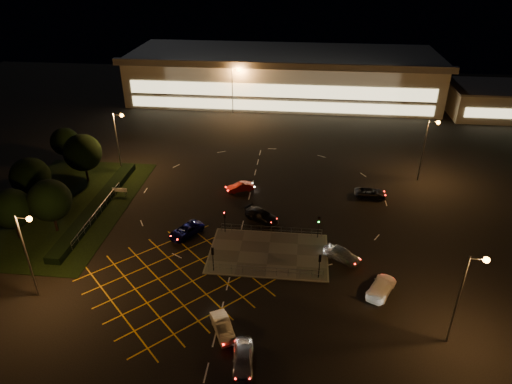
# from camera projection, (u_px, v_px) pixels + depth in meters

# --- Properties ---
(ground) EXTENTS (180.00, 180.00, 0.00)m
(ground) POSITION_uv_depth(u_px,v_px,m) (254.00, 243.00, 57.43)
(ground) COLOR black
(ground) RESTS_ON ground
(pedestrian_island) EXTENTS (14.00, 9.00, 0.12)m
(pedestrian_island) POSITION_uv_depth(u_px,v_px,m) (268.00, 253.00, 55.47)
(pedestrian_island) COLOR #4C4944
(pedestrian_island) RESTS_ON ground
(grass_verge) EXTENTS (18.00, 30.00, 0.08)m
(grass_verge) POSITION_uv_depth(u_px,v_px,m) (64.00, 207.00, 65.27)
(grass_verge) COLOR black
(grass_verge) RESTS_ON ground
(hedge) EXTENTS (2.00, 26.00, 1.00)m
(hedge) POSITION_uv_depth(u_px,v_px,m) (97.00, 206.00, 64.57)
(hedge) COLOR black
(hedge) RESTS_ON ground
(supermarket) EXTENTS (72.00, 26.50, 10.50)m
(supermarket) POSITION_uv_depth(u_px,v_px,m) (283.00, 75.00, 108.81)
(supermarket) COLOR beige
(supermarket) RESTS_ON ground
(retail_unit_a) EXTENTS (18.80, 14.80, 6.35)m
(retail_unit_a) POSITION_uv_depth(u_px,v_px,m) (493.00, 100.00, 98.55)
(retail_unit_a) COLOR beige
(retail_unit_a) RESTS_ON ground
(streetlight_sw) EXTENTS (1.78, 0.56, 10.03)m
(streetlight_sw) POSITION_uv_depth(u_px,v_px,m) (28.00, 245.00, 45.84)
(streetlight_sw) COLOR slate
(streetlight_sw) RESTS_ON ground
(streetlight_se) EXTENTS (1.78, 0.56, 10.03)m
(streetlight_se) POSITION_uv_depth(u_px,v_px,m) (466.00, 288.00, 40.16)
(streetlight_se) COLOR slate
(streetlight_se) RESTS_ON ground
(streetlight_nw) EXTENTS (1.78, 0.56, 10.03)m
(streetlight_nw) POSITION_uv_depth(u_px,v_px,m) (119.00, 134.00, 72.15)
(streetlight_nw) COLOR slate
(streetlight_nw) RESTS_ON ground
(streetlight_ne) EXTENTS (1.78, 0.56, 10.03)m
(streetlight_ne) POSITION_uv_depth(u_px,v_px,m) (428.00, 142.00, 69.38)
(streetlight_ne) COLOR slate
(streetlight_ne) RESTS_ON ground
(streetlight_far_left) EXTENTS (1.78, 0.56, 10.03)m
(streetlight_far_left) POSITION_uv_depth(u_px,v_px,m) (234.00, 85.00, 96.95)
(streetlight_far_left) COLOR slate
(streetlight_far_left) RESTS_ON ground
(streetlight_far_right) EXTENTS (1.78, 0.56, 10.03)m
(streetlight_far_right) POSITION_uv_depth(u_px,v_px,m) (425.00, 88.00, 94.94)
(streetlight_far_right) COLOR slate
(streetlight_far_right) RESTS_ON ground
(signal_sw) EXTENTS (0.28, 0.30, 3.15)m
(signal_sw) POSITION_uv_depth(u_px,v_px,m) (213.00, 254.00, 51.45)
(signal_sw) COLOR black
(signal_sw) RESTS_ON pedestrian_island
(signal_se) EXTENTS (0.28, 0.30, 3.15)m
(signal_se) POSITION_uv_depth(u_px,v_px,m) (320.00, 261.00, 50.32)
(signal_se) COLOR black
(signal_se) RESTS_ON pedestrian_island
(signal_nw) EXTENTS (0.28, 0.30, 3.15)m
(signal_nw) POSITION_uv_depth(u_px,v_px,m) (225.00, 217.00, 58.40)
(signal_nw) COLOR black
(signal_nw) RESTS_ON pedestrian_island
(signal_ne) EXTENTS (0.28, 0.30, 3.15)m
(signal_ne) POSITION_uv_depth(u_px,v_px,m) (319.00, 223.00, 57.27)
(signal_ne) COLOR black
(signal_ne) RESTS_ON pedestrian_island
(tree_a) EXTENTS (5.04, 5.04, 6.86)m
(tree_a) POSITION_uv_depth(u_px,v_px,m) (11.00, 209.00, 56.42)
(tree_a) COLOR black
(tree_a) RESTS_ON ground
(tree_b) EXTENTS (5.40, 5.40, 7.35)m
(tree_b) POSITION_uv_depth(u_px,v_px,m) (30.00, 177.00, 63.42)
(tree_b) COLOR black
(tree_b) RESTS_ON ground
(tree_c) EXTENTS (5.76, 5.76, 7.84)m
(tree_c) POSITION_uv_depth(u_px,v_px,m) (83.00, 153.00, 69.86)
(tree_c) COLOR black
(tree_c) RESTS_ON ground
(tree_d) EXTENTS (4.68, 4.68, 6.37)m
(tree_d) POSITION_uv_depth(u_px,v_px,m) (65.00, 142.00, 76.10)
(tree_d) COLOR black
(tree_d) RESTS_ON ground
(tree_e) EXTENTS (5.40, 5.40, 7.35)m
(tree_e) POSITION_uv_depth(u_px,v_px,m) (50.00, 200.00, 57.63)
(tree_e) COLOR black
(tree_e) RESTS_ON ground
(car_near_silver) EXTENTS (2.36, 4.82, 1.58)m
(car_near_silver) POSITION_uv_depth(u_px,v_px,m) (243.00, 358.00, 40.63)
(car_near_silver) COLOR #B6BABE
(car_near_silver) RESTS_ON ground
(car_queue_white) EXTENTS (3.28, 4.54, 1.42)m
(car_queue_white) POSITION_uv_depth(u_px,v_px,m) (223.00, 327.00, 44.01)
(car_queue_white) COLOR white
(car_queue_white) RESTS_ON ground
(car_left_blue) EXTENTS (4.53, 5.38, 1.37)m
(car_left_blue) POSITION_uv_depth(u_px,v_px,m) (186.00, 231.00, 58.72)
(car_left_blue) COLOR #0C0B44
(car_left_blue) RESTS_ON ground
(car_far_dkgrey) EXTENTS (5.36, 4.46, 1.47)m
(car_far_dkgrey) POSITION_uv_depth(u_px,v_px,m) (262.00, 215.00, 61.88)
(car_far_dkgrey) COLOR black
(car_far_dkgrey) RESTS_ON ground
(car_right_silver) EXTENTS (4.77, 4.04, 1.54)m
(car_right_silver) POSITION_uv_depth(u_px,v_px,m) (342.00, 254.00, 54.16)
(car_right_silver) COLOR silver
(car_right_silver) RESTS_ON ground
(car_circ_red) EXTENTS (4.25, 2.93, 1.33)m
(car_circ_red) POSITION_uv_depth(u_px,v_px,m) (240.00, 187.00, 69.16)
(car_circ_red) COLOR maroon
(car_circ_red) RESTS_ON ground
(car_east_grey) EXTENTS (4.69, 2.22, 1.30)m
(car_east_grey) POSITION_uv_depth(u_px,v_px,m) (370.00, 193.00, 67.63)
(car_east_grey) COLOR black
(car_east_grey) RESTS_ON ground
(car_approach_white) EXTENTS (4.23, 5.57, 1.50)m
(car_approach_white) POSITION_uv_depth(u_px,v_px,m) (381.00, 287.00, 49.05)
(car_approach_white) COLOR white
(car_approach_white) RESTS_ON ground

